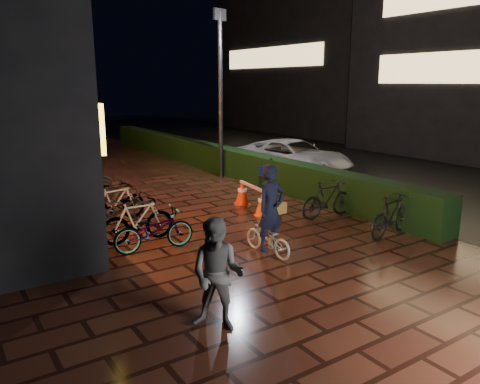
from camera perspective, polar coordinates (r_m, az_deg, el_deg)
ground at (r=10.24m, az=4.33°, el=-6.24°), size 80.00×80.00×0.00m
asphalt_road at (r=19.85m, az=16.10°, el=2.85°), size 11.00×60.00×0.01m
hedge at (r=18.37m, az=-2.85°, el=4.13°), size 0.70×20.00×1.00m
bystander_person at (r=6.59m, az=-2.74°, el=-10.01°), size 0.98×0.99×1.62m
van at (r=17.76m, az=6.48°, el=4.25°), size 3.13×5.04×1.30m
far_buildings at (r=29.04m, az=20.86°, el=18.50°), size 9.08×31.00×14.00m
lamp_post_hedge at (r=16.94m, az=-2.41°, el=12.60°), size 0.56×0.22×5.85m
lamp_post_sf at (r=14.13m, az=-19.51°, el=11.32°), size 0.54×0.20×5.66m
cyclist at (r=9.35m, az=3.60°, el=-3.69°), size 0.69×1.33×1.86m
traffic_barrier at (r=12.76m, az=1.49°, el=-0.66°), size 0.63×1.70×0.69m
cart_assembly at (r=15.35m, az=3.45°, el=2.47°), size 0.67×0.71×1.06m
parked_bikes_storefront at (r=12.24m, az=-15.35°, el=-1.18°), size 1.90×6.29×0.98m
parked_bikes_hedge at (r=11.58m, az=14.10°, el=-1.76°), size 1.81×2.53×0.98m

